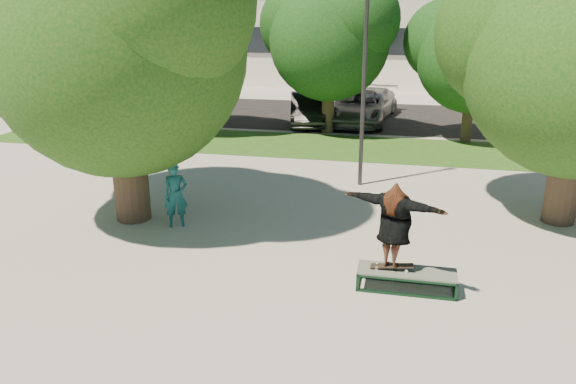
% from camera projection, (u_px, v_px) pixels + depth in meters
% --- Properties ---
extents(ground, '(120.00, 120.00, 0.00)m').
position_uv_depth(ground, '(292.00, 249.00, 12.12)').
color(ground, gray).
rests_on(ground, ground).
extents(grass_strip, '(30.00, 4.00, 0.02)m').
position_uv_depth(grass_strip, '(371.00, 149.00, 20.73)').
color(grass_strip, '#154313').
rests_on(grass_strip, ground).
extents(asphalt_strip, '(40.00, 8.00, 0.01)m').
position_uv_depth(asphalt_strip, '(360.00, 116.00, 26.97)').
color(asphalt_strip, black).
rests_on(asphalt_strip, ground).
extents(tree_left, '(6.96, 5.95, 7.12)m').
position_uv_depth(tree_left, '(116.00, 33.00, 12.62)').
color(tree_left, '#38281E').
rests_on(tree_left, ground).
extents(bg_tree_left, '(5.28, 4.51, 5.77)m').
position_uv_depth(bg_tree_left, '(189.00, 40.00, 22.55)').
color(bg_tree_left, '#38281E').
rests_on(bg_tree_left, ground).
extents(bg_tree_mid, '(5.76, 4.92, 6.24)m').
position_uv_depth(bg_tree_mid, '(328.00, 33.00, 22.29)').
color(bg_tree_mid, '#38281E').
rests_on(bg_tree_mid, ground).
extents(bg_tree_right, '(5.04, 4.31, 5.43)m').
position_uv_depth(bg_tree_right, '(472.00, 49.00, 20.87)').
color(bg_tree_right, '#38281E').
rests_on(bg_tree_right, ground).
extents(lamppost, '(0.25, 0.15, 6.11)m').
position_uv_depth(lamppost, '(364.00, 76.00, 15.57)').
color(lamppost, '#2D2D30').
rests_on(lamppost, ground).
extents(grind_box, '(1.80, 0.60, 0.38)m').
position_uv_depth(grind_box, '(406.00, 280.00, 10.36)').
color(grind_box, black).
rests_on(grind_box, ground).
extents(skater_rig, '(2.02, 1.26, 1.68)m').
position_uv_depth(skater_rig, '(394.00, 225.00, 10.08)').
color(skater_rig, white).
rests_on(skater_rig, grind_box).
extents(bystander, '(0.67, 0.59, 1.55)m').
position_uv_depth(bystander, '(176.00, 195.00, 13.19)').
color(bystander, '#165555').
rests_on(bystander, ground).
extents(car_silver_a, '(2.25, 4.67, 1.54)m').
position_uv_depth(car_silver_a, '(177.00, 102.00, 26.08)').
color(car_silver_a, '#AEAEB3').
rests_on(car_silver_a, asphalt_strip).
extents(car_dark, '(2.27, 4.38, 1.38)m').
position_uv_depth(car_dark, '(307.00, 109.00, 24.87)').
color(car_dark, black).
rests_on(car_dark, asphalt_strip).
extents(car_grey, '(2.45, 5.20, 1.44)m').
position_uv_depth(car_grey, '(358.00, 108.00, 25.06)').
color(car_grey, slate).
rests_on(car_grey, asphalt_strip).
extents(car_silver_b, '(2.60, 4.77, 1.31)m').
position_uv_depth(car_silver_b, '(371.00, 103.00, 26.58)').
color(car_silver_b, '#A4A4A9').
rests_on(car_silver_b, asphalt_strip).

